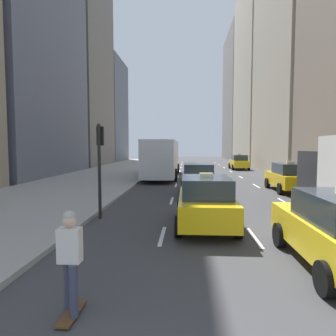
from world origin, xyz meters
name	(u,v)px	position (x,y,z in m)	size (l,w,h in m)	color
sidewalk_left	(107,174)	(-7.00, 27.00, 0.07)	(8.00, 66.00, 0.15)	#9E9E99
lane_markings	(212,181)	(2.60, 23.00, 0.01)	(5.72, 56.00, 0.01)	white
building_row_right	(288,49)	(12.00, 34.62, 13.74)	(6.00, 72.60, 32.25)	slate
taxi_lead	(206,201)	(1.20, 9.19, 0.88)	(2.02, 4.40, 1.87)	yellow
taxi_second	(239,162)	(6.80, 35.14, 0.88)	(2.02, 4.40, 1.87)	yellow
taxi_fourth	(289,177)	(6.80, 17.62, 0.88)	(2.02, 4.40, 1.87)	yellow
sedan_black_near	(198,179)	(1.20, 16.13, 0.91)	(2.02, 4.51, 1.79)	#9EA0A5
city_bus	(163,157)	(-1.61, 25.70, 1.79)	(2.80, 11.61, 3.25)	silver
skateboarder	(70,259)	(-1.32, 3.55, 0.96)	(0.36, 0.80, 1.75)	brown
traffic_light_pole	(100,156)	(-2.75, 10.15, 2.41)	(0.24, 0.42, 3.60)	black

